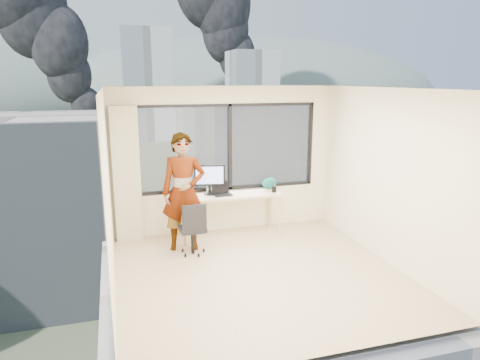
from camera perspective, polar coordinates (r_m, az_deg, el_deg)
name	(u,v)px	position (r m, az deg, el deg)	size (l,w,h in m)	color
floor	(260,273)	(6.38, 2.59, -12.11)	(4.00, 4.00, 0.01)	#CDB985
ceiling	(262,88)	(5.77, 2.86, 11.93)	(4.00, 4.00, 0.01)	white
wall_front	(330,234)	(4.19, 11.74, -6.98)	(4.00, 0.01, 2.60)	#F6E0BE
wall_left	(108,196)	(5.63, -16.90, -2.04)	(0.01, 4.00, 2.60)	#F6E0BE
wall_right	(387,176)	(6.85, 18.74, 0.47)	(0.01, 4.00, 2.60)	#F6E0BE
window_wall	(227,147)	(7.79, -1.72, 4.32)	(3.30, 0.16, 1.55)	black
curtain	(127,175)	(7.50, -14.66, 0.63)	(0.45, 0.14, 2.30)	beige
desk	(230,214)	(7.72, -1.38, -4.53)	(1.80, 0.60, 0.75)	tan
chair	(192,227)	(6.92, -6.30, -6.21)	(0.45, 0.45, 0.87)	black
person	(184,192)	(7.01, -7.43, -1.58)	(0.70, 0.46, 1.91)	#2D2D33
monitor	(210,179)	(7.56, -4.01, 0.07)	(0.53, 0.11, 0.53)	black
game_console	(216,189)	(7.78, -3.22, -1.23)	(0.33, 0.28, 0.08)	white
laptop	(222,189)	(7.53, -2.33, -1.25)	(0.31, 0.33, 0.20)	black
cellphone	(228,196)	(7.47, -1.53, -2.11)	(0.10, 0.05, 0.01)	black
pen_cup	(274,189)	(7.76, 4.49, -1.19)	(0.09, 0.09, 0.11)	black
handbag	(269,183)	(7.97, 3.88, -0.43)	(0.27, 0.14, 0.21)	#0C4C46
exterior_ground	(121,140)	(126.57, -15.42, 5.09)	(400.00, 400.00, 0.04)	#515B3D
near_bldg_a	(22,208)	(37.44, -26.72, -3.34)	(16.00, 12.00, 14.00)	beige
near_bldg_b	(250,162)	(46.44, 1.34, 2.32)	(14.00, 13.00, 16.00)	silver
near_bldg_c	(455,201)	(47.68, 26.39, -2.48)	(12.00, 10.00, 10.00)	beige
far_tower_b	(147,85)	(125.85, -12.13, 12.08)	(13.00, 13.00, 30.00)	silver
far_tower_c	(252,90)	(152.87, 1.53, 11.75)	(15.00, 15.00, 26.00)	silver
hill_b	(248,101)	(341.44, 1.03, 10.34)	(300.00, 220.00, 96.00)	slate
tree_b	(224,285)	(27.09, -2.07, -13.67)	(7.60, 7.60, 9.00)	#21521B
tree_c	(325,180)	(52.67, 11.08, 0.04)	(8.40, 8.40, 10.00)	#21521B
smoke_plume_b	(253,17)	(186.04, 1.70, 20.64)	(30.00, 18.00, 70.00)	black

